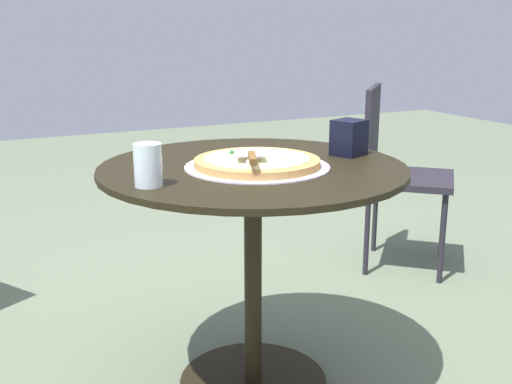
{
  "coord_description": "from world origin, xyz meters",
  "views": [
    {
      "loc": [
        1.59,
        -0.76,
        1.11
      ],
      "look_at": [
        0.03,
        -0.0,
        0.64
      ],
      "focal_mm": 43.68,
      "sensor_mm": 36.0,
      "label": 1
    }
  ],
  "objects_px": {
    "patio_chair_corner": "(394,164)",
    "pizza_server": "(251,156)",
    "patio_table": "(253,223)",
    "napkin_dispenser": "(350,138)",
    "pizza_on_tray": "(256,163)",
    "drinking_cup": "(148,165)"
  },
  "relations": [
    {
      "from": "patio_table",
      "to": "napkin_dispenser",
      "type": "bearing_deg",
      "value": 89.5
    },
    {
      "from": "patio_table",
      "to": "pizza_server",
      "type": "bearing_deg",
      "value": -27.91
    },
    {
      "from": "pizza_on_tray",
      "to": "drinking_cup",
      "type": "height_order",
      "value": "drinking_cup"
    },
    {
      "from": "pizza_on_tray",
      "to": "pizza_server",
      "type": "relative_size",
      "value": 1.95
    },
    {
      "from": "pizza_server",
      "to": "patio_chair_corner",
      "type": "relative_size",
      "value": 0.25
    },
    {
      "from": "patio_chair_corner",
      "to": "pizza_server",
      "type": "bearing_deg",
      "value": -55.52
    },
    {
      "from": "patio_table",
      "to": "napkin_dispenser",
      "type": "distance_m",
      "value": 0.4
    },
    {
      "from": "pizza_server",
      "to": "drinking_cup",
      "type": "relative_size",
      "value": 1.96
    },
    {
      "from": "napkin_dispenser",
      "to": "patio_chair_corner",
      "type": "distance_m",
      "value": 1.0
    },
    {
      "from": "patio_table",
      "to": "pizza_server",
      "type": "height_order",
      "value": "pizza_server"
    },
    {
      "from": "napkin_dispenser",
      "to": "patio_table",
      "type": "bearing_deg",
      "value": -22.42
    },
    {
      "from": "pizza_server",
      "to": "patio_chair_corner",
      "type": "bearing_deg",
      "value": 124.48
    },
    {
      "from": "pizza_server",
      "to": "napkin_dispenser",
      "type": "bearing_deg",
      "value": 103.86
    },
    {
      "from": "pizza_server",
      "to": "patio_chair_corner",
      "type": "xyz_separation_m",
      "value": [
        -0.74,
        1.08,
        -0.28
      ]
    },
    {
      "from": "patio_table",
      "to": "napkin_dispenser",
      "type": "height_order",
      "value": "napkin_dispenser"
    },
    {
      "from": "drinking_cup",
      "to": "patio_chair_corner",
      "type": "height_order",
      "value": "patio_chair_corner"
    },
    {
      "from": "patio_table",
      "to": "patio_chair_corner",
      "type": "height_order",
      "value": "patio_chair_corner"
    },
    {
      "from": "napkin_dispenser",
      "to": "drinking_cup",
      "type": "bearing_deg",
      "value": -13.47
    },
    {
      "from": "patio_table",
      "to": "patio_chair_corner",
      "type": "distance_m",
      "value": 1.22
    },
    {
      "from": "drinking_cup",
      "to": "napkin_dispenser",
      "type": "xyz_separation_m",
      "value": [
        -0.1,
        0.67,
        0.0
      ]
    },
    {
      "from": "pizza_on_tray",
      "to": "patio_chair_corner",
      "type": "xyz_separation_m",
      "value": [
        -0.68,
        1.04,
        -0.24
      ]
    },
    {
      "from": "patio_chair_corner",
      "to": "pizza_on_tray",
      "type": "bearing_deg",
      "value": -56.9
    }
  ]
}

